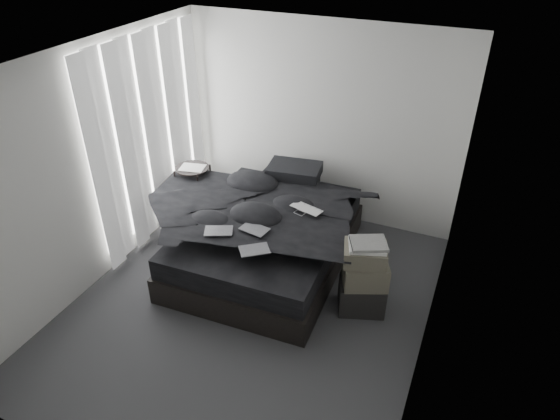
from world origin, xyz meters
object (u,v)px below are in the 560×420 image
at_px(bed, 267,249).
at_px(side_stand, 195,195).
at_px(laptop, 304,205).
at_px(box_lower, 361,295).

relative_size(bed, side_stand, 2.91).
bearing_deg(laptop, bed, -154.50).
xyz_separation_m(bed, laptop, (0.43, 0.07, 0.69)).
distance_m(bed, laptop, 0.82).
bearing_deg(bed, side_stand, 158.98).
xyz_separation_m(laptop, side_stand, (-1.67, 0.35, -0.45)).
distance_m(bed, side_stand, 1.33).
height_order(laptop, box_lower, laptop).
height_order(bed, box_lower, box_lower).
bearing_deg(side_stand, box_lower, -17.07).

